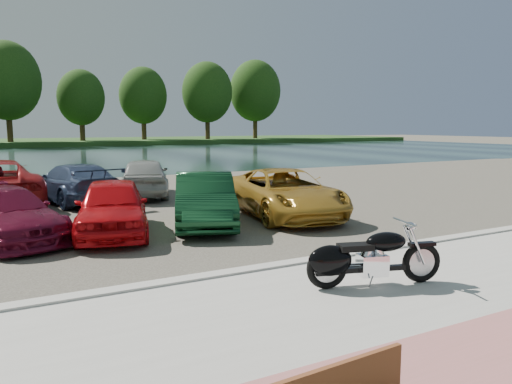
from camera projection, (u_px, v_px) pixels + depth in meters
ground at (420, 288)px, 8.31m from camera, size 200.00×200.00×0.00m
promenade at (472, 304)px, 7.43m from camera, size 60.00×6.00×0.10m
kerb at (344, 257)px, 10.04m from camera, size 60.00×0.30×0.14m
parking_lot at (185, 200)px, 17.86m from camera, size 60.00×18.00×0.04m
river at (65, 157)px, 43.05m from camera, size 120.00×40.00×0.00m
far_bank at (31, 142)px, 70.80m from camera, size 120.00×24.00×0.60m
far_trees at (68, 89)px, 66.54m from camera, size 70.25×10.68×12.52m
motorcycle at (363, 259)px, 8.04m from camera, size 2.27×1.00×1.05m
car_3 at (5, 215)px, 11.46m from camera, size 2.86×4.56×1.23m
car_4 at (113, 207)px, 12.09m from camera, size 2.59×4.32×1.38m
car_5 at (205, 199)px, 13.22m from camera, size 2.89×4.50×1.40m
car_6 at (285, 193)px, 14.50m from camera, size 3.08×5.31×1.39m
car_11 at (75, 183)px, 17.11m from camera, size 2.76×4.96×1.36m
car_12 at (144, 177)px, 18.68m from camera, size 2.92×4.65×1.48m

